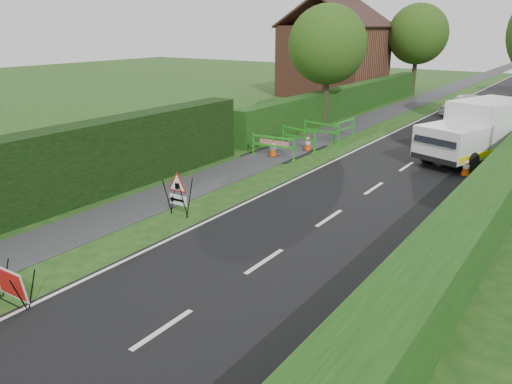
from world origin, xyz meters
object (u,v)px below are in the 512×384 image
Objects in this scene: red_rect_sign at (10,284)px; triangle_sign at (177,191)px; hatchback_car at (465,104)px; works_van at (478,130)px.

red_rect_sign is 5.73m from triangle_sign.
red_rect_sign is 0.25× the size of hatchback_car.
red_rect_sign is 0.17× the size of works_van.
triangle_sign is 13.43m from works_van.
hatchback_car is at bearing 81.79° from triangle_sign.
hatchback_car reaches higher than red_rect_sign.
works_van is (5.94, 12.03, 0.52)m from triangle_sign.
triangle_sign reaches higher than red_rect_sign.
triangle_sign is at bearing 94.84° from red_rect_sign.
works_van reaches higher than red_rect_sign.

